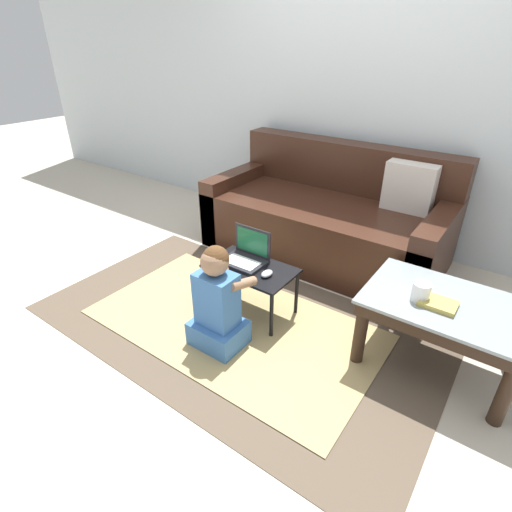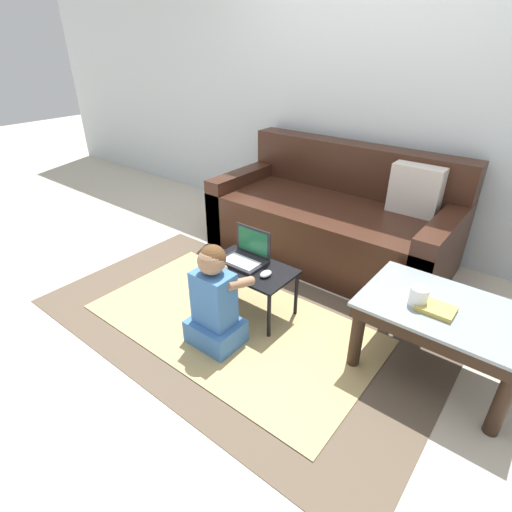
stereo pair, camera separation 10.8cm
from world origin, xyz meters
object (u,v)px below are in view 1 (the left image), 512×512
object	(u,v)px
laptop	(246,257)
cup_on_table	(421,292)
couch	(328,219)
person_seated	(218,303)
coffee_table	(445,313)
computer_mouse	(267,274)
book_on_table	(438,304)
laptop_desk	(251,272)

from	to	relation	value
laptop	cup_on_table	xyz separation A→B (m)	(1.07, 0.08, 0.10)
couch	laptop	size ratio (longest dim) A/B	6.81
couch	person_seated	world-z (taller)	couch
coffee_table	person_seated	bearing A→B (deg)	-152.49
computer_mouse	book_on_table	bearing A→B (deg)	9.00
laptop	book_on_table	world-z (taller)	laptop
couch	book_on_table	bearing A→B (deg)	-40.82
couch	laptop	distance (m)	1.02
couch	coffee_table	distance (m)	1.40
computer_mouse	cup_on_table	world-z (taller)	cup_on_table
laptop	book_on_table	size ratio (longest dim) A/B	1.55
computer_mouse	book_on_table	size ratio (longest dim) A/B	0.51
coffee_table	laptop_desk	size ratio (longest dim) A/B	1.43
computer_mouse	person_seated	xyz separation A→B (m)	(-0.10, -0.35, -0.06)
laptop_desk	cup_on_table	world-z (taller)	cup_on_table
laptop	person_seated	bearing A→B (deg)	-75.40
person_seated	cup_on_table	xyz separation A→B (m)	(0.96, 0.49, 0.19)
laptop	book_on_table	bearing A→B (deg)	4.43
coffee_table	computer_mouse	xyz separation A→B (m)	(-0.99, -0.22, 0.00)
person_seated	couch	bearing A→B (deg)	90.76
couch	book_on_table	size ratio (longest dim) A/B	10.59
laptop_desk	book_on_table	bearing A→B (deg)	6.36
laptop_desk	laptop	bearing A→B (deg)	153.75
laptop_desk	laptop	size ratio (longest dim) A/B	2.06
computer_mouse	cup_on_table	size ratio (longest dim) A/B	0.89
coffee_table	book_on_table	size ratio (longest dim) A/B	4.58
laptop	computer_mouse	xyz separation A→B (m)	(0.21, -0.06, -0.02)
laptop	computer_mouse	size ratio (longest dim) A/B	3.07
laptop_desk	person_seated	xyz separation A→B (m)	(0.04, -0.38, -0.01)
computer_mouse	person_seated	size ratio (longest dim) A/B	0.14
person_seated	book_on_table	bearing A→B (deg)	25.32
laptop_desk	laptop	xyz separation A→B (m)	(-0.07, 0.03, 0.08)
computer_mouse	person_seated	bearing A→B (deg)	-106.52
laptop_desk	cup_on_table	size ratio (longest dim) A/B	5.58
couch	coffee_table	xyz separation A→B (m)	(1.11, -0.86, 0.05)
coffee_table	person_seated	xyz separation A→B (m)	(-1.09, -0.57, -0.06)
couch	person_seated	distance (m)	1.43
laptop_desk	person_seated	world-z (taller)	person_seated
coffee_table	laptop	bearing A→B (deg)	-172.47
couch	computer_mouse	bearing A→B (deg)	-83.53
person_seated	book_on_table	xyz separation A→B (m)	(1.06, 0.50, 0.15)
cup_on_table	computer_mouse	bearing A→B (deg)	-170.40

